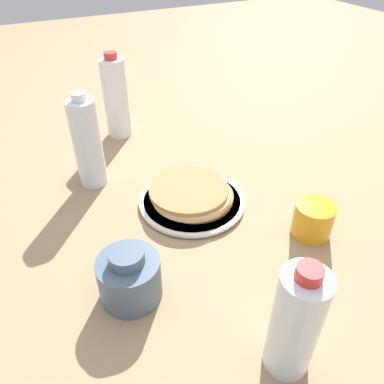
{
  "coord_description": "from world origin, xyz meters",
  "views": [
    {
      "loc": [
        -0.59,
        0.32,
        0.54
      ],
      "look_at": [
        0.01,
        0.03,
        0.03
      ],
      "focal_mm": 35.0,
      "sensor_mm": 36.0,
      "label": 1
    }
  ],
  "objects_px": {
    "pancake_stack": "(192,194)",
    "cream_jug": "(130,277)",
    "water_bottle_mid": "(87,143)",
    "water_bottle_near": "(295,323)",
    "water_bottle_far": "(116,98)",
    "juice_glass": "(313,220)",
    "plate": "(192,201)"
  },
  "relations": [
    {
      "from": "plate",
      "to": "pancake_stack",
      "type": "relative_size",
      "value": 1.25
    },
    {
      "from": "water_bottle_near",
      "to": "water_bottle_far",
      "type": "bearing_deg",
      "value": 0.53
    },
    {
      "from": "water_bottle_near",
      "to": "water_bottle_far",
      "type": "height_order",
      "value": "water_bottle_far"
    },
    {
      "from": "plate",
      "to": "pancake_stack",
      "type": "bearing_deg",
      "value": 129.62
    },
    {
      "from": "pancake_stack",
      "to": "juice_glass",
      "type": "xyz_separation_m",
      "value": [
        -0.19,
        -0.18,
        0.01
      ]
    },
    {
      "from": "plate",
      "to": "pancake_stack",
      "type": "xyz_separation_m",
      "value": [
        -0.0,
        0.0,
        0.02
      ]
    },
    {
      "from": "pancake_stack",
      "to": "plate",
      "type": "bearing_deg",
      "value": -50.38
    },
    {
      "from": "pancake_stack",
      "to": "water_bottle_near",
      "type": "height_order",
      "value": "water_bottle_near"
    },
    {
      "from": "plate",
      "to": "water_bottle_near",
      "type": "relative_size",
      "value": 1.18
    },
    {
      "from": "water_bottle_mid",
      "to": "water_bottle_far",
      "type": "relative_size",
      "value": 0.96
    },
    {
      "from": "plate",
      "to": "juice_glass",
      "type": "height_order",
      "value": "juice_glass"
    },
    {
      "from": "pancake_stack",
      "to": "cream_jug",
      "type": "height_order",
      "value": "cream_jug"
    },
    {
      "from": "juice_glass",
      "to": "pancake_stack",
      "type": "bearing_deg",
      "value": 42.62
    },
    {
      "from": "pancake_stack",
      "to": "water_bottle_mid",
      "type": "bearing_deg",
      "value": 44.02
    },
    {
      "from": "cream_jug",
      "to": "water_bottle_mid",
      "type": "bearing_deg",
      "value": -4.18
    },
    {
      "from": "juice_glass",
      "to": "water_bottle_mid",
      "type": "distance_m",
      "value": 0.53
    },
    {
      "from": "cream_jug",
      "to": "plate",
      "type": "bearing_deg",
      "value": -48.59
    },
    {
      "from": "pancake_stack",
      "to": "water_bottle_mid",
      "type": "relative_size",
      "value": 0.83
    },
    {
      "from": "juice_glass",
      "to": "water_bottle_far",
      "type": "relative_size",
      "value": 0.33
    },
    {
      "from": "water_bottle_near",
      "to": "juice_glass",
      "type": "bearing_deg",
      "value": -47.13
    },
    {
      "from": "juice_glass",
      "to": "water_bottle_far",
      "type": "distance_m",
      "value": 0.64
    },
    {
      "from": "cream_jug",
      "to": "water_bottle_near",
      "type": "relative_size",
      "value": 0.52
    },
    {
      "from": "juice_glass",
      "to": "water_bottle_near",
      "type": "relative_size",
      "value": 0.39
    },
    {
      "from": "pancake_stack",
      "to": "water_bottle_near",
      "type": "bearing_deg",
      "value": 174.48
    },
    {
      "from": "water_bottle_far",
      "to": "cream_jug",
      "type": "bearing_deg",
      "value": 164.57
    },
    {
      "from": "water_bottle_far",
      "to": "water_bottle_mid",
      "type": "bearing_deg",
      "value": 147.95
    },
    {
      "from": "juice_glass",
      "to": "water_bottle_far",
      "type": "bearing_deg",
      "value": 20.85
    },
    {
      "from": "plate",
      "to": "water_bottle_near",
      "type": "xyz_separation_m",
      "value": [
        -0.4,
        0.04,
        0.09
      ]
    },
    {
      "from": "cream_jug",
      "to": "juice_glass",
      "type": "bearing_deg",
      "value": -92.12
    },
    {
      "from": "plate",
      "to": "juice_glass",
      "type": "xyz_separation_m",
      "value": [
        -0.2,
        -0.18,
        0.03
      ]
    },
    {
      "from": "pancake_stack",
      "to": "cream_jug",
      "type": "xyz_separation_m",
      "value": [
        -0.18,
        0.2,
        0.02
      ]
    },
    {
      "from": "plate",
      "to": "water_bottle_near",
      "type": "distance_m",
      "value": 0.41
    }
  ]
}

